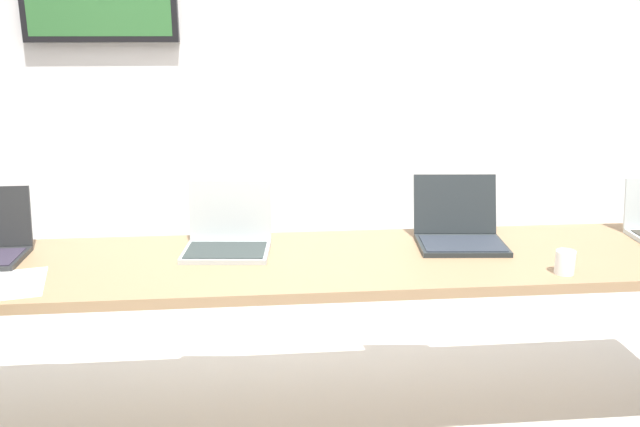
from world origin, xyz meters
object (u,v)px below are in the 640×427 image
Objects in this scene: workbench at (298,270)px; coffee_mug at (565,262)px; laptop_station_1 at (228,236)px; laptop_station_2 at (459,229)px.

coffee_mug is (0.97, -0.25, 0.09)m from workbench.
laptop_station_2 is (0.96, 0.00, -0.00)m from laptop_station_1.
laptop_station_2 is at bearing 0.09° from laptop_station_1.
laptop_station_2 is 0.48m from coffee_mug.
laptop_station_2 is (0.69, 0.14, 0.11)m from workbench.
laptop_station_1 is (-0.27, 0.14, 0.11)m from workbench.
laptop_station_1 is 4.17× the size of coffee_mug.
laptop_station_2 is 4.35× the size of coffee_mug.
workbench is at bearing -168.65° from laptop_station_2.
laptop_station_2 reaches higher than coffee_mug.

